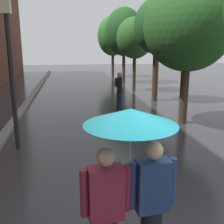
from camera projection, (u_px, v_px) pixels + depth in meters
kerb_strip at (26, 105)px, 12.69m from camera, size 0.30×36.00×0.12m
street_tree_1 at (188, 25)px, 9.11m from camera, size 3.10×3.10×5.11m
street_tree_2 at (157, 27)px, 13.20m from camera, size 2.32×2.32×5.13m
street_tree_3 at (135, 38)px, 16.49m from camera, size 2.31×2.31×4.57m
street_tree_4 at (124, 32)px, 20.25m from camera, size 2.89×2.89×5.67m
street_tree_5 at (113, 36)px, 24.48m from camera, size 2.82×2.82×5.57m
couple_under_umbrella at (130, 173)px, 3.04m from camera, size 1.15×1.05×2.13m
street_lamp_post at (11, 65)px, 6.94m from camera, size 0.24×0.24×3.89m
pedestrian_walking_midground at (119, 90)px, 11.69m from camera, size 0.39×0.58×1.70m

